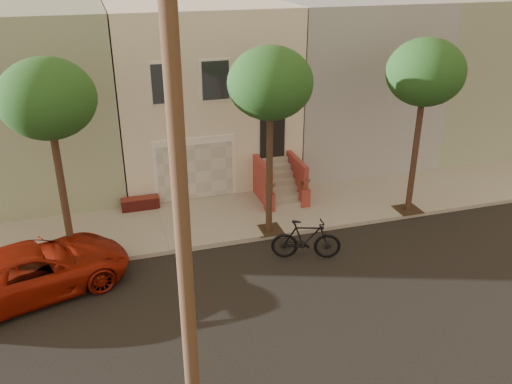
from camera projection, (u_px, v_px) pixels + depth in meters
name	position (u px, v px, depth m)	size (l,w,h in m)	color
ground	(278.00, 303.00, 14.97)	(90.00, 90.00, 0.00)	black
sidewalk	(231.00, 217.00, 19.59)	(40.00, 3.70, 0.15)	gray
house_row	(196.00, 86.00, 23.20)	(33.10, 11.70, 7.00)	beige
tree_left	(48.00, 100.00, 14.73)	(2.70, 2.57, 6.30)	#2D2116
tree_mid	(270.00, 84.00, 16.45)	(2.70, 2.57, 6.30)	#2D2116
tree_right	(425.00, 74.00, 17.90)	(2.70, 2.57, 6.30)	#2D2116
pickup_truck	(35.00, 270.00, 15.18)	(2.44, 5.29, 1.47)	maroon
motorcycle	(306.00, 239.00, 16.91)	(0.63, 2.22, 1.34)	black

